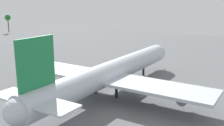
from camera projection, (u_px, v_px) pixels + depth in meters
ground_plane at (112, 92)px, 70.51m from camera, size 260.07×260.07×0.00m
cargo_airplane at (111, 73)px, 68.86m from camera, size 65.02×54.20×17.70m
safety_cone_nose at (164, 69)px, 92.83m from camera, size 0.42×0.42×0.60m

